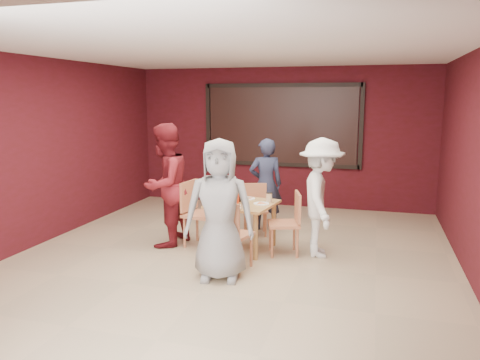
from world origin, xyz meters
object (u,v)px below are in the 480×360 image
(diner_back, at_px, (266,184))
(diner_right, at_px, (321,198))
(diner_front, at_px, (219,210))
(dining_table, at_px, (243,208))
(chair_right, at_px, (289,220))
(chair_back, at_px, (255,206))
(diner_left, at_px, (165,185))
(chair_front, at_px, (229,231))
(chair_left, at_px, (197,210))

(diner_back, xyz_separation_m, diner_right, (1.04, -1.11, 0.06))
(diner_front, height_order, diner_right, diner_front)
(dining_table, relative_size, chair_right, 1.12)
(chair_back, bearing_deg, diner_left, -139.98)
(chair_back, distance_m, diner_left, 1.55)
(dining_table, bearing_deg, chair_back, 92.10)
(diner_front, bearing_deg, diner_left, 127.67)
(dining_table, height_order, diner_back, diner_back)
(chair_front, relative_size, diner_front, 0.53)
(diner_back, bearing_deg, diner_right, 111.43)
(chair_front, distance_m, diner_front, 0.46)
(diner_front, height_order, diner_back, diner_front)
(diner_back, height_order, diner_left, diner_left)
(diner_front, bearing_deg, chair_front, 73.05)
(diner_front, xyz_separation_m, diner_back, (0.03, 2.32, -0.09))
(chair_front, height_order, diner_back, diner_back)
(chair_front, xyz_separation_m, diner_right, (1.05, 0.92, 0.31))
(chair_back, height_order, diner_right, diner_right)
(diner_left, bearing_deg, diner_front, 57.64)
(diner_left, bearing_deg, chair_left, 111.46)
(diner_front, bearing_deg, diner_back, 77.91)
(dining_table, height_order, diner_front, diner_front)
(diner_back, bearing_deg, chair_left, 34.27)
(chair_front, relative_size, chair_right, 1.03)
(dining_table, distance_m, diner_left, 1.21)
(diner_left, relative_size, diner_right, 1.10)
(chair_front, relative_size, chair_left, 0.94)
(chair_right, relative_size, diner_back, 0.58)
(chair_left, height_order, diner_front, diner_front)
(dining_table, relative_size, diner_front, 0.58)
(diner_front, relative_size, diner_left, 0.94)
(chair_front, height_order, chair_back, chair_front)
(chair_left, relative_size, chair_right, 1.09)
(chair_back, height_order, diner_front, diner_front)
(chair_left, distance_m, diner_back, 1.42)
(dining_table, height_order, chair_back, dining_table)
(chair_front, xyz_separation_m, chair_back, (-0.10, 1.71, -0.06))
(chair_back, xyz_separation_m, diner_back, (0.10, 0.32, 0.31))
(chair_right, xyz_separation_m, diner_front, (-0.65, -1.13, 0.36))
(dining_table, distance_m, chair_right, 0.70)
(chair_back, distance_m, chair_left, 1.09)
(chair_left, relative_size, diner_left, 0.53)
(chair_left, bearing_deg, chair_back, 51.41)
(chair_front, distance_m, diner_left, 1.50)
(diner_front, relative_size, diner_right, 1.04)
(chair_front, height_order, chair_left, chair_left)
(chair_front, height_order, diner_front, diner_front)
(diner_front, bearing_deg, chair_left, 111.71)
(chair_left, bearing_deg, diner_left, -167.24)
(dining_table, height_order, chair_front, chair_front)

